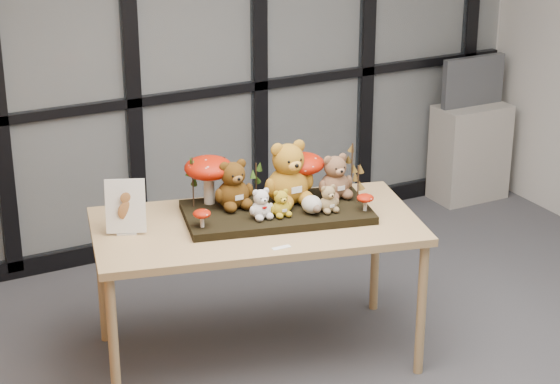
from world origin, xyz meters
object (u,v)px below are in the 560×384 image
diorama_tray (277,212)px  bear_pooh_yellow (288,169)px  bear_tan_back (335,174)px  mushroom_back_left (209,178)px  bear_white_bow (261,202)px  cabinet (470,152)px  monitor (473,81)px  mushroom_back_right (302,173)px  mushroom_front_right (365,202)px  bear_small_yellow (281,201)px  mushroom_front_left (202,218)px  sign_holder (126,209)px  display_table (256,234)px  bear_brown_medium (233,181)px  bear_beige_small (328,197)px  plush_cream_hedgehog (312,204)px

diorama_tray → bear_pooh_yellow: size_ratio=2.59×
bear_tan_back → mushroom_back_left: (-0.64, 0.23, 0.01)m
bear_white_bow → cabinet: 2.90m
diorama_tray → bear_pooh_yellow: 0.24m
bear_pooh_yellow → monitor: bear_pooh_yellow is taller
mushroom_back_right → cabinet: 2.54m
mushroom_front_right → bear_pooh_yellow: bearing=136.1°
bear_small_yellow → cabinet: bearing=45.2°
mushroom_front_left → sign_holder: (-0.34, 0.19, 0.04)m
bear_white_bow → mushroom_front_right: bearing=-3.4°
bear_tan_back → bear_small_yellow: bear_tan_back is taller
display_table → mushroom_back_right: size_ratio=6.95×
bear_brown_medium → bear_beige_small: bear_brown_medium is taller
bear_white_bow → mushroom_back_left: 0.35m
bear_white_bow → mushroom_front_right: 0.56m
bear_tan_back → sign_holder: bear_tan_back is taller
bear_white_bow → bear_beige_small: bear_white_bow is taller
plush_cream_hedgehog → mushroom_front_left: bearing=-175.6°
display_table → mushroom_front_left: 0.35m
display_table → mushroom_back_right: (0.35, 0.13, 0.24)m
plush_cream_hedgehog → mushroom_front_right: (0.27, -0.10, -0.00)m
bear_brown_medium → mushroom_front_left: (-0.25, -0.17, -0.09)m
bear_brown_medium → bear_tan_back: bear_brown_medium is taller
cabinet → sign_holder: bearing=-158.8°
bear_pooh_yellow → bear_brown_medium: size_ratio=1.31×
diorama_tray → mushroom_back_right: (0.21, 0.10, 0.15)m
bear_white_bow → plush_cream_hedgehog: size_ratio=1.68×
bear_white_bow → cabinet: size_ratio=0.24×
sign_holder → cabinet: (3.12, 1.21, -0.56)m
bear_pooh_yellow → display_table: bearing=-145.7°
mushroom_back_right → cabinet: (2.13, 1.25, -0.61)m
bear_small_yellow → mushroom_front_left: (-0.42, 0.05, -0.03)m
bear_pooh_yellow → plush_cream_hedgehog: bearing=-65.0°
mushroom_front_left → monitor: 3.12m
bear_beige_small → mushroom_front_left: bear_beige_small is taller
sign_holder → monitor: (3.12, 1.23, -0.02)m
bear_brown_medium → bear_white_bow: bearing=-58.8°
bear_pooh_yellow → mushroom_front_right: size_ratio=3.74×
bear_pooh_yellow → bear_small_yellow: size_ratio=2.38×
bear_brown_medium → monitor: 2.82m
monitor → mushroom_back_right: bearing=-149.1°
bear_pooh_yellow → mushroom_front_right: bear_pooh_yellow is taller
bear_brown_medium → monitor: bear_brown_medium is taller
bear_pooh_yellow → mushroom_front_left: bearing=-155.9°
bear_small_yellow → bear_beige_small: size_ratio=0.99×
diorama_tray → monitor: size_ratio=1.87×
mushroom_front_right → mushroom_back_right: bearing=119.7°
mushroom_back_left → mushroom_front_left: 0.34m
bear_brown_medium → mushroom_front_right: (0.59, -0.37, -0.09)m
bear_pooh_yellow → bear_brown_medium: bear_pooh_yellow is taller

